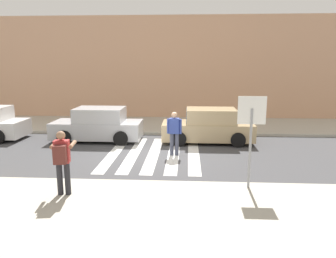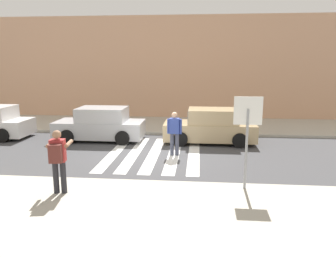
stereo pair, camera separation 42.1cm
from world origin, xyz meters
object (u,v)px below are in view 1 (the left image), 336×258
at_px(stop_sign, 251,122).
at_px(parked_car_silver, 98,125).
at_px(photographer_with_backpack, 62,157).
at_px(parked_car_tan, 208,127).
at_px(pedestrian_crossing, 174,131).

distance_m(stop_sign, parked_car_silver, 8.41).
distance_m(photographer_with_backpack, parked_car_tan, 7.94).
bearing_deg(photographer_with_backpack, parked_car_tan, 57.88).
xyz_separation_m(stop_sign, parked_car_tan, (-0.77, 5.86, -1.29)).
height_order(stop_sign, parked_car_silver, stop_sign).
bearing_deg(pedestrian_crossing, stop_sign, -58.06).
xyz_separation_m(pedestrian_crossing, parked_car_silver, (-3.65, 2.27, -0.25)).
relative_size(photographer_with_backpack, parked_car_tan, 0.42).
xyz_separation_m(photographer_with_backpack, parked_car_silver, (-0.90, 6.71, -0.44)).
relative_size(pedestrian_crossing, parked_car_tan, 0.42).
height_order(pedestrian_crossing, parked_car_tan, pedestrian_crossing).
distance_m(photographer_with_backpack, pedestrian_crossing, 5.23).
xyz_separation_m(stop_sign, pedestrian_crossing, (-2.24, 3.60, -1.04)).
height_order(pedestrian_crossing, parked_car_silver, pedestrian_crossing).
height_order(photographer_with_backpack, parked_car_tan, photographer_with_backpack).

